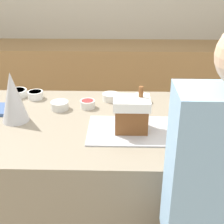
# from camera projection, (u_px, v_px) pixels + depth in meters

# --- Properties ---
(wall_back) EXTENTS (8.00, 0.05, 2.60)m
(wall_back) POSITION_uv_depth(u_px,v_px,m) (108.00, 7.00, 3.65)
(wall_back) COLOR beige
(wall_back) RESTS_ON ground_plane
(back_cabinet_block) EXTENTS (6.00, 0.60, 0.93)m
(back_cabinet_block) POSITION_uv_depth(u_px,v_px,m) (108.00, 84.00, 3.72)
(back_cabinet_block) COLOR #9E7547
(back_cabinet_block) RESTS_ON ground_plane
(kitchen_island) EXTENTS (1.80, 0.93, 0.95)m
(kitchen_island) POSITION_uv_depth(u_px,v_px,m) (96.00, 188.00, 1.97)
(kitchen_island) COLOR gray
(kitchen_island) RESTS_ON ground_plane
(baking_tray) EXTENTS (0.46, 0.33, 0.01)m
(baking_tray) POSITION_uv_depth(u_px,v_px,m) (131.00, 130.00, 1.67)
(baking_tray) COLOR silver
(baking_tray) RESTS_ON kitchen_island
(gingerbread_house) EXTENTS (0.19, 0.15, 0.24)m
(gingerbread_house) POSITION_uv_depth(u_px,v_px,m) (132.00, 114.00, 1.62)
(gingerbread_house) COLOR brown
(gingerbread_house) RESTS_ON baking_tray
(decorative_tree) EXTENTS (0.15, 0.15, 0.29)m
(decorative_tree) POSITION_uv_depth(u_px,v_px,m) (13.00, 97.00, 1.72)
(decorative_tree) COLOR silver
(decorative_tree) RESTS_ON kitchen_island
(candy_bowl_near_tray_right) EXTENTS (0.13, 0.13, 0.04)m
(candy_bowl_near_tray_right) POSITION_uv_depth(u_px,v_px,m) (17.00, 93.00, 2.10)
(candy_bowl_near_tray_right) COLOR silver
(candy_bowl_near_tray_right) RESTS_ON kitchen_island
(candy_bowl_far_left) EXTENTS (0.12, 0.12, 0.05)m
(candy_bowl_far_left) POSITION_uv_depth(u_px,v_px,m) (185.00, 102.00, 1.96)
(candy_bowl_far_left) COLOR silver
(candy_bowl_far_left) RESTS_ON kitchen_island
(candy_bowl_center_rear) EXTENTS (0.09, 0.09, 0.05)m
(candy_bowl_center_rear) POSITION_uv_depth(u_px,v_px,m) (88.00, 104.00, 1.93)
(candy_bowl_center_rear) COLOR white
(candy_bowl_center_rear) RESTS_ON kitchen_island
(candy_bowl_beside_tree) EXTENTS (0.10, 0.10, 0.05)m
(candy_bowl_beside_tree) POSITION_uv_depth(u_px,v_px,m) (35.00, 95.00, 2.06)
(candy_bowl_beside_tree) COLOR white
(candy_bowl_beside_tree) RESTS_ON kitchen_island
(candy_bowl_behind_tray) EXTENTS (0.11, 0.11, 0.05)m
(candy_bowl_behind_tray) POSITION_uv_depth(u_px,v_px,m) (111.00, 97.00, 2.04)
(candy_bowl_behind_tray) COLOR white
(candy_bowl_behind_tray) RESTS_ON kitchen_island
(candy_bowl_far_right) EXTENTS (0.09, 0.09, 0.05)m
(candy_bowl_far_right) POSITION_uv_depth(u_px,v_px,m) (141.00, 98.00, 2.02)
(candy_bowl_far_right) COLOR white
(candy_bowl_far_right) RESTS_ON kitchen_island
(candy_bowl_front_corner) EXTENTS (0.11, 0.11, 0.05)m
(candy_bowl_front_corner) POSITION_uv_depth(u_px,v_px,m) (60.00, 105.00, 1.91)
(candy_bowl_front_corner) COLOR silver
(candy_bowl_front_corner) RESTS_ON kitchen_island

